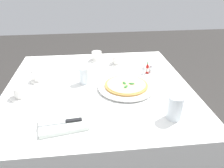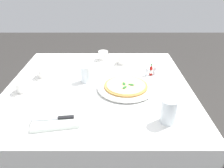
{
  "view_description": "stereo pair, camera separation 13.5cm",
  "coord_description": "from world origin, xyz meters",
  "px_view_note": "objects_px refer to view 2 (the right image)",
  "views": [
    {
      "loc": [
        0.05,
        1.22,
        1.39
      ],
      "look_at": [
        -0.08,
        0.03,
        0.75
      ],
      "focal_mm": 35.49,
      "sensor_mm": 36.0,
      "label": 1
    },
    {
      "loc": [
        -0.08,
        1.22,
        1.39
      ],
      "look_at": [
        -0.08,
        0.03,
        0.75
      ],
      "focal_mm": 35.49,
      "sensor_mm": 36.0,
      "label": 2
    }
  ],
  "objects_px": {
    "pepper_shaker": "(155,71)",
    "coffee_cup_left_edge": "(44,73)",
    "coffee_cup_near_right": "(103,56)",
    "water_glass_center_back": "(86,75)",
    "coffee_cup_near_left": "(123,61)",
    "pizza": "(126,86)",
    "napkin_folded": "(56,120)",
    "menu_card": "(59,91)",
    "water_glass_far_left": "(169,112)",
    "coffee_cup_far_right": "(23,88)",
    "salt_shaker": "(147,72)",
    "dinner_knife": "(55,118)",
    "pizza_plate": "(126,88)",
    "hot_sauce_bottle": "(151,70)"
  },
  "relations": [
    {
      "from": "water_glass_far_left",
      "to": "coffee_cup_far_right",
      "type": "bearing_deg",
      "value": -19.94
    },
    {
      "from": "hot_sauce_bottle",
      "to": "salt_shaker",
      "type": "height_order",
      "value": "hot_sauce_bottle"
    },
    {
      "from": "coffee_cup_left_edge",
      "to": "coffee_cup_near_left",
      "type": "bearing_deg",
      "value": -157.7
    },
    {
      "from": "pizza",
      "to": "coffee_cup_near_right",
      "type": "bearing_deg",
      "value": -72.41
    },
    {
      "from": "coffee_cup_left_edge",
      "to": "water_glass_far_left",
      "type": "bearing_deg",
      "value": 146.05
    },
    {
      "from": "napkin_folded",
      "to": "salt_shaker",
      "type": "xyz_separation_m",
      "value": [
        -0.5,
        -0.51,
        0.02
      ]
    },
    {
      "from": "pizza_plate",
      "to": "pepper_shaker",
      "type": "xyz_separation_m",
      "value": [
        -0.21,
        -0.21,
        0.01
      ]
    },
    {
      "from": "pizza",
      "to": "water_glass_center_back",
      "type": "xyz_separation_m",
      "value": [
        0.25,
        -0.1,
        0.02
      ]
    },
    {
      "from": "napkin_folded",
      "to": "water_glass_center_back",
      "type": "bearing_deg",
      "value": -113.15
    },
    {
      "from": "dinner_knife",
      "to": "menu_card",
      "type": "xyz_separation_m",
      "value": [
        0.03,
        -0.25,
        0.01
      ]
    },
    {
      "from": "coffee_cup_left_edge",
      "to": "coffee_cup_near_left",
      "type": "height_order",
      "value": "coffee_cup_left_edge"
    },
    {
      "from": "dinner_knife",
      "to": "hot_sauce_bottle",
      "type": "bearing_deg",
      "value": -141.9
    },
    {
      "from": "pizza_plate",
      "to": "water_glass_center_back",
      "type": "distance_m",
      "value": 0.27
    },
    {
      "from": "pizza_plate",
      "to": "coffee_cup_near_right",
      "type": "bearing_deg",
      "value": -72.4
    },
    {
      "from": "coffee_cup_near_right",
      "to": "pepper_shaker",
      "type": "height_order",
      "value": "coffee_cup_near_right"
    },
    {
      "from": "coffee_cup_far_right",
      "to": "dinner_knife",
      "type": "height_order",
      "value": "coffee_cup_far_right"
    },
    {
      "from": "pizza_plate",
      "to": "water_glass_far_left",
      "type": "distance_m",
      "value": 0.37
    },
    {
      "from": "pizza_plate",
      "to": "pepper_shaker",
      "type": "distance_m",
      "value": 0.3
    },
    {
      "from": "pizza",
      "to": "water_glass_center_back",
      "type": "height_order",
      "value": "water_glass_center_back"
    },
    {
      "from": "pepper_shaker",
      "to": "menu_card",
      "type": "distance_m",
      "value": 0.66
    },
    {
      "from": "water_glass_far_left",
      "to": "pepper_shaker",
      "type": "relative_size",
      "value": 2.13
    },
    {
      "from": "napkin_folded",
      "to": "menu_card",
      "type": "bearing_deg",
      "value": -92.06
    },
    {
      "from": "coffee_cup_left_edge",
      "to": "coffee_cup_far_right",
      "type": "bearing_deg",
      "value": 70.92
    },
    {
      "from": "dinner_knife",
      "to": "coffee_cup_far_right",
      "type": "bearing_deg",
      "value": -54.8
    },
    {
      "from": "coffee_cup_far_right",
      "to": "salt_shaker",
      "type": "bearing_deg",
      "value": -163.82
    },
    {
      "from": "napkin_folded",
      "to": "menu_card",
      "type": "relative_size",
      "value": 3.02
    },
    {
      "from": "pizza_plate",
      "to": "pizza",
      "type": "bearing_deg",
      "value": 105.05
    },
    {
      "from": "water_glass_far_left",
      "to": "napkin_folded",
      "type": "distance_m",
      "value": 0.53
    },
    {
      "from": "water_glass_center_back",
      "to": "pepper_shaker",
      "type": "distance_m",
      "value": 0.47
    },
    {
      "from": "water_glass_far_left",
      "to": "salt_shaker",
      "type": "height_order",
      "value": "water_glass_far_left"
    },
    {
      "from": "coffee_cup_near_right",
      "to": "menu_card",
      "type": "distance_m",
      "value": 0.6
    },
    {
      "from": "coffee_cup_far_right",
      "to": "water_glass_center_back",
      "type": "height_order",
      "value": "water_glass_center_back"
    },
    {
      "from": "water_glass_center_back",
      "to": "napkin_folded",
      "type": "distance_m",
      "value": 0.44
    },
    {
      "from": "coffee_cup_far_right",
      "to": "water_glass_center_back",
      "type": "xyz_separation_m",
      "value": [
        -0.36,
        -0.13,
        0.02
      ]
    },
    {
      "from": "pizza",
      "to": "salt_shaker",
      "type": "distance_m",
      "value": 0.24
    },
    {
      "from": "coffee_cup_left_edge",
      "to": "napkin_folded",
      "type": "xyz_separation_m",
      "value": [
        -0.19,
        0.49,
        -0.02
      ]
    },
    {
      "from": "pizza_plate",
      "to": "pizza",
      "type": "relative_size",
      "value": 1.31
    },
    {
      "from": "coffee_cup_near_right",
      "to": "water_glass_center_back",
      "type": "height_order",
      "value": "water_glass_center_back"
    },
    {
      "from": "coffee_cup_left_edge",
      "to": "water_glass_center_back",
      "type": "xyz_separation_m",
      "value": [
        -0.29,
        0.06,
        0.01
      ]
    },
    {
      "from": "napkin_folded",
      "to": "salt_shaker",
      "type": "relative_size",
      "value": 4.25
    },
    {
      "from": "salt_shaker",
      "to": "pizza",
      "type": "bearing_deg",
      "value": 50.91
    },
    {
      "from": "pepper_shaker",
      "to": "coffee_cup_left_edge",
      "type": "bearing_deg",
      "value": 3.22
    },
    {
      "from": "napkin_folded",
      "to": "dinner_knife",
      "type": "relative_size",
      "value": 1.22
    },
    {
      "from": "coffee_cup_left_edge",
      "to": "menu_card",
      "type": "height_order",
      "value": "coffee_cup_left_edge"
    },
    {
      "from": "dinner_knife",
      "to": "napkin_folded",
      "type": "bearing_deg",
      "value": 180.0
    },
    {
      "from": "coffee_cup_far_right",
      "to": "water_glass_far_left",
      "type": "height_order",
      "value": "water_glass_far_left"
    },
    {
      "from": "coffee_cup_far_right",
      "to": "pizza",
      "type": "bearing_deg",
      "value": -176.96
    },
    {
      "from": "dinner_knife",
      "to": "hot_sauce_bottle",
      "type": "xyz_separation_m",
      "value": [
        -0.53,
        -0.52,
        0.01
      ]
    },
    {
      "from": "menu_card",
      "to": "pizza",
      "type": "bearing_deg",
      "value": -20.25
    },
    {
      "from": "pizza",
      "to": "water_glass_center_back",
      "type": "bearing_deg",
      "value": -22.18
    }
  ]
}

